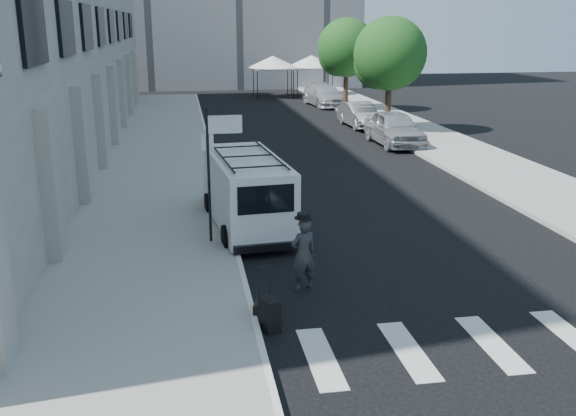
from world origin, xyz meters
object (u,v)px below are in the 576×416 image
object	(u,v)px
parked_car_a	(394,128)
parked_car_b	(360,115)
businessman	(303,254)
briefcase	(258,310)
suitcase	(269,314)
cargo_van	(246,191)
parked_car_c	(325,95)

from	to	relation	value
parked_car_a	parked_car_b	distance (m)	5.59
businessman	parked_car_b	xyz separation A→B (m)	(7.39, 22.01, -0.13)
briefcase	parked_car_b	world-z (taller)	parked_car_b
suitcase	cargo_van	world-z (taller)	cargo_van
parked_car_b	cargo_van	bearing A→B (deg)	-118.64
cargo_van	parked_car_b	distance (m)	19.18
cargo_van	parked_car_a	bearing A→B (deg)	49.40
parked_car_a	suitcase	bearing A→B (deg)	-116.02
businessman	cargo_van	world-z (taller)	cargo_van
cargo_van	parked_car_c	size ratio (longest dim) A/B	1.07
businessman	suitcase	bearing A→B (deg)	42.68
businessman	briefcase	xyz separation A→B (m)	(-1.16, -1.27, -0.64)
briefcase	parked_car_a	xyz separation A→B (m)	(8.70, 17.69, 0.65)
businessman	cargo_van	xyz separation A→B (m)	(-0.78, 4.66, 0.26)
suitcase	cargo_van	distance (m)	6.53
briefcase	parked_car_c	xyz separation A→B (m)	(8.70, 33.06, 0.59)
parked_car_a	parked_car_c	bearing A→B (deg)	89.06
businessman	cargo_van	size ratio (longest dim) A/B	0.29
cargo_van	parked_car_a	distance (m)	14.41
businessman	parked_car_c	distance (m)	32.67
cargo_van	parked_car_b	xyz separation A→B (m)	(8.17, 17.35, -0.39)
suitcase	parked_car_a	world-z (taller)	parked_car_a
briefcase	parked_car_b	distance (m)	24.80
parked_car_a	parked_car_c	size ratio (longest dim) A/B	0.92
suitcase	parked_car_c	distance (m)	34.69
suitcase	parked_car_a	distance (m)	20.15
businessman	cargo_van	distance (m)	4.73
parked_car_b	parked_car_c	world-z (taller)	parked_car_c
parked_car_c	businessman	bearing A→B (deg)	-109.83
businessman	parked_car_a	xyz separation A→B (m)	(7.54, 16.42, 0.00)
briefcase	parked_car_c	world-z (taller)	parked_car_c
briefcase	parked_car_a	distance (m)	19.72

